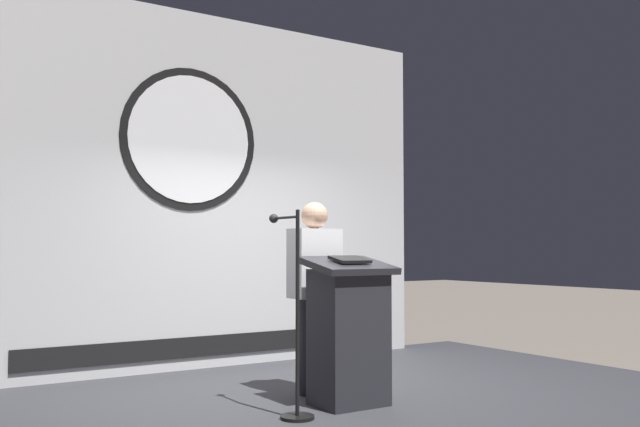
% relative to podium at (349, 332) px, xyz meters
% --- Properties ---
extents(stage_platform, '(6.40, 4.00, 0.30)m').
position_rel_podium_xyz_m(stage_platform, '(0.02, 0.33, -0.71)').
color(stage_platform, '#333338').
rests_on(stage_platform, ground).
extents(banner_display, '(4.62, 0.12, 3.57)m').
position_rel_podium_xyz_m(banner_display, '(0.01, 2.18, 1.23)').
color(banner_display, silver).
rests_on(banner_display, stage_platform).
extents(podium, '(0.64, 0.50, 1.14)m').
position_rel_podium_xyz_m(podium, '(0.00, 0.00, 0.00)').
color(podium, '#26262B').
rests_on(podium, stage_platform).
extents(speaker_person, '(0.40, 0.26, 1.57)m').
position_rel_podium_xyz_m(speaker_person, '(-0.00, 0.48, 0.24)').
color(speaker_person, black).
rests_on(speaker_person, stage_platform).
extents(microphone_stand, '(0.24, 0.50, 1.46)m').
position_rel_podium_xyz_m(microphone_stand, '(-0.55, -0.10, -0.05)').
color(microphone_stand, black).
rests_on(microphone_stand, stage_platform).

